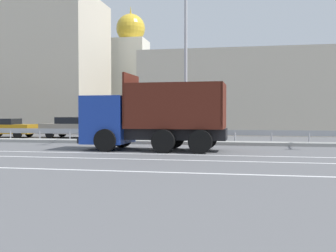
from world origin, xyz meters
The scene contains 14 objects.
ground_plane centered at (0.00, 0.00, 0.00)m, with size 320.00×320.00×0.00m, color #565659.
lane_strip_0 centered at (-0.52, -3.32, 0.00)m, with size 65.26×0.16×0.01m, color silver.
lane_strip_1 centered at (-0.52, -5.26, 0.00)m, with size 65.26×0.16×0.01m, color silver.
lane_strip_2 centered at (-0.52, -8.36, 0.00)m, with size 65.26×0.16×0.01m, color silver.
median_island centered at (0.00, 2.44, 0.09)m, with size 35.89×1.10×0.18m, color gray.
median_guardrail centered at (0.00, 3.83, 0.57)m, with size 65.26×0.09×0.78m.
dump_truck centered at (-1.41, -1.49, 1.32)m, with size 6.85×2.83×3.61m.
median_road_sign centered at (2.05, 2.44, 1.23)m, with size 0.73×0.16×2.34m.
street_lamp_2 centered at (0.38, 2.26, 5.97)m, with size 0.71×2.52×10.88m.
parked_car_2 centered at (-13.32, 6.32, 0.71)m, with size 4.07×2.29×1.38m.
parked_car_3 centered at (-8.39, 6.88, 0.76)m, with size 4.69×2.15×1.49m.
background_building_0 centered at (-16.37, 15.44, 6.32)m, with size 12.94×8.33×12.64m, color beige.
background_building_1 centered at (2.90, 16.81, 3.46)m, with size 15.68×10.96×6.92m, color beige.
church_tower centered at (-8.82, 23.23, 6.33)m, with size 3.60×3.60×13.83m.
Camera 1 is at (3.51, -19.65, 1.72)m, focal length 42.00 mm.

